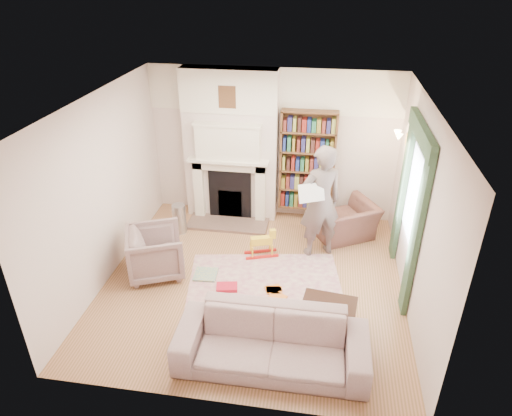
% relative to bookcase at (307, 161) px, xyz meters
% --- Properties ---
extents(floor, '(4.50, 4.50, 0.00)m').
position_rel_bookcase_xyz_m(floor, '(-0.65, -2.12, -1.18)').
color(floor, brown).
rests_on(floor, ground).
extents(ceiling, '(4.50, 4.50, 0.00)m').
position_rel_bookcase_xyz_m(ceiling, '(-0.65, -2.12, 1.62)').
color(ceiling, white).
rests_on(ceiling, wall_back).
extents(wall_back, '(4.50, 0.00, 4.50)m').
position_rel_bookcase_xyz_m(wall_back, '(-0.65, 0.13, 0.22)').
color(wall_back, beige).
rests_on(wall_back, floor).
extents(wall_front, '(4.50, 0.00, 4.50)m').
position_rel_bookcase_xyz_m(wall_front, '(-0.65, -4.37, 0.22)').
color(wall_front, beige).
rests_on(wall_front, floor).
extents(wall_left, '(0.00, 4.50, 4.50)m').
position_rel_bookcase_xyz_m(wall_left, '(-2.90, -2.12, 0.22)').
color(wall_left, beige).
rests_on(wall_left, floor).
extents(wall_right, '(0.00, 4.50, 4.50)m').
position_rel_bookcase_xyz_m(wall_right, '(1.60, -2.12, 0.22)').
color(wall_right, beige).
rests_on(wall_right, floor).
extents(fireplace, '(1.70, 0.58, 2.80)m').
position_rel_bookcase_xyz_m(fireplace, '(-1.40, -0.07, 0.21)').
color(fireplace, beige).
rests_on(fireplace, floor).
extents(bookcase, '(1.00, 0.24, 1.85)m').
position_rel_bookcase_xyz_m(bookcase, '(0.00, 0.00, 0.00)').
color(bookcase, brown).
rests_on(bookcase, floor).
extents(window, '(0.02, 0.90, 1.30)m').
position_rel_bookcase_xyz_m(window, '(1.58, -1.72, 0.27)').
color(window, silver).
rests_on(window, wall_right).
extents(curtain_left, '(0.07, 0.32, 2.40)m').
position_rel_bookcase_xyz_m(curtain_left, '(1.55, -2.42, 0.02)').
color(curtain_left, '#2D462E').
rests_on(curtain_left, floor).
extents(curtain_right, '(0.07, 0.32, 2.40)m').
position_rel_bookcase_xyz_m(curtain_right, '(1.55, -1.02, 0.02)').
color(curtain_right, '#2D462E').
rests_on(curtain_right, floor).
extents(pelmet, '(0.09, 1.70, 0.24)m').
position_rel_bookcase_xyz_m(pelmet, '(1.54, -1.72, 1.20)').
color(pelmet, '#2D462E').
rests_on(pelmet, wall_right).
extents(wall_sconce, '(0.20, 0.24, 0.24)m').
position_rel_bookcase_xyz_m(wall_sconce, '(1.38, -0.62, 0.72)').
color(wall_sconce, gold).
rests_on(wall_sconce, wall_right).
extents(rug, '(2.58, 2.13, 0.01)m').
position_rel_bookcase_xyz_m(rug, '(-0.45, -2.28, -1.17)').
color(rug, beige).
rests_on(rug, floor).
extents(armchair_reading, '(1.30, 1.26, 0.65)m').
position_rel_bookcase_xyz_m(armchair_reading, '(0.74, -0.58, -0.85)').
color(armchair_reading, '#4A2D27').
rests_on(armchair_reading, floor).
extents(armchair_left, '(1.09, 1.08, 0.77)m').
position_rel_bookcase_xyz_m(armchair_left, '(-2.19, -2.14, -0.79)').
color(armchair_left, gray).
rests_on(armchair_left, floor).
extents(sofa, '(2.31, 0.92, 0.67)m').
position_rel_bookcase_xyz_m(sofa, '(-0.17, -3.71, -0.84)').
color(sofa, '#B4A194').
rests_on(sofa, floor).
extents(man_reading, '(0.84, 0.72, 1.93)m').
position_rel_bookcase_xyz_m(man_reading, '(0.29, -1.18, -0.21)').
color(man_reading, '#61524E').
rests_on(man_reading, floor).
extents(newspaper, '(0.43, 0.29, 0.28)m').
position_rel_bookcase_xyz_m(newspaper, '(0.14, -1.38, 0.05)').
color(newspaper, white).
rests_on(newspaper, man_reading).
extents(coffee_table, '(0.75, 0.54, 0.45)m').
position_rel_bookcase_xyz_m(coffee_table, '(0.50, -3.01, -0.95)').
color(coffee_table, black).
rests_on(coffee_table, floor).
extents(paraffin_heater, '(0.31, 0.31, 0.55)m').
position_rel_bookcase_xyz_m(paraffin_heater, '(-2.21, -0.89, -0.90)').
color(paraffin_heater, '#9FA0A6').
rests_on(paraffin_heater, floor).
extents(rocking_horse, '(0.60, 0.39, 0.49)m').
position_rel_bookcase_xyz_m(rocking_horse, '(-0.63, -1.42, -0.93)').
color(rocking_horse, yellow).
rests_on(rocking_horse, rug).
extents(board_game, '(0.37, 0.37, 0.03)m').
position_rel_bookcase_xyz_m(board_game, '(-1.41, -2.11, -1.15)').
color(board_game, '#DECC4E').
rests_on(board_game, rug).
extents(game_box_lid, '(0.35, 0.26, 0.05)m').
position_rel_bookcase_xyz_m(game_box_lid, '(-1.01, -2.39, -1.14)').
color(game_box_lid, '#B61429').
rests_on(game_box_lid, rug).
extents(comic_annuals, '(0.67, 0.70, 0.02)m').
position_rel_bookcase_xyz_m(comic_annuals, '(-0.36, -2.46, -1.16)').
color(comic_annuals, red).
rests_on(comic_annuals, rug).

